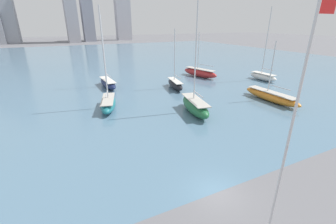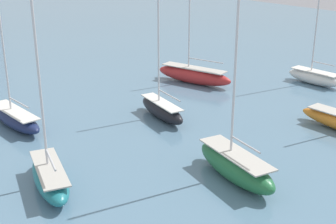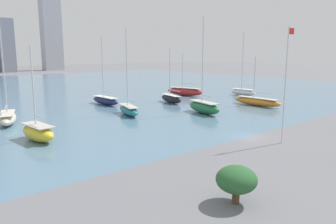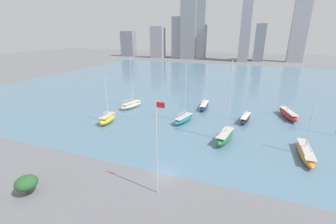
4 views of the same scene
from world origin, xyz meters
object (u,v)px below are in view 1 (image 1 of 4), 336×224
(sailboat_teal, at_px, (108,103))
(flag_pole, at_px, (291,130))
(sailboat_red, at_px, (200,73))
(sailboat_black, at_px, (175,84))
(sailboat_green, at_px, (195,106))
(sailboat_white, at_px, (263,76))
(sailboat_orange, at_px, (271,96))
(sailboat_navy, at_px, (108,83))

(sailboat_teal, bearing_deg, flag_pole, -65.21)
(flag_pole, relative_size, sailboat_red, 1.30)
(flag_pole, distance_m, sailboat_black, 34.92)
(flag_pole, xyz_separation_m, sailboat_black, (10.43, 32.72, -6.35))
(sailboat_green, distance_m, sailboat_red, 24.56)
(sailboat_white, xyz_separation_m, sailboat_orange, (-10.67, -11.54, -0.11))
(sailboat_red, bearing_deg, sailboat_navy, 163.93)
(flag_pole, bearing_deg, sailboat_red, 62.19)
(sailboat_green, bearing_deg, sailboat_teal, 157.10)
(sailboat_green, distance_m, sailboat_teal, 13.32)
(sailboat_white, height_order, sailboat_green, sailboat_green)
(sailboat_white, bearing_deg, sailboat_navy, 162.33)
(sailboat_navy, relative_size, sailboat_red, 1.33)
(sailboat_navy, relative_size, sailboat_green, 0.83)
(flag_pole, relative_size, sailboat_orange, 1.24)
(sailboat_teal, xyz_separation_m, sailboat_red, (25.18, 12.78, 0.10))
(sailboat_green, relative_size, sailboat_red, 1.60)
(sailboat_white, bearing_deg, sailboat_orange, -134.60)
(sailboat_orange, bearing_deg, sailboat_black, 127.35)
(sailboat_green, bearing_deg, sailboat_white, 33.36)
(sailboat_red, bearing_deg, flag_pole, -133.80)
(sailboat_red, bearing_deg, sailboat_black, -162.49)
(sailboat_navy, bearing_deg, sailboat_teal, -104.62)
(flag_pole, xyz_separation_m, sailboat_green, (6.85, 19.53, -6.15))
(sailboat_white, bearing_deg, sailboat_teal, -176.74)
(sailboat_black, height_order, sailboat_red, sailboat_black)
(flag_pole, bearing_deg, sailboat_navy, 92.35)
(sailboat_navy, relative_size, sailboat_white, 0.89)
(sailboat_navy, distance_m, sailboat_red, 22.55)
(sailboat_navy, xyz_separation_m, sailboat_red, (22.55, -0.03, 0.12))
(sailboat_green, bearing_deg, sailboat_orange, 6.94)
(flag_pole, height_order, sailboat_red, flag_pole)
(sailboat_black, distance_m, sailboat_orange, 17.92)
(flag_pole, height_order, sailboat_navy, sailboat_navy)
(sailboat_teal, bearing_deg, sailboat_orange, -2.06)
(sailboat_black, xyz_separation_m, sailboat_white, (21.70, -2.58, 0.02))
(sailboat_teal, bearing_deg, sailboat_navy, 94.24)
(flag_pole, xyz_separation_m, sailboat_white, (32.12, 30.13, -6.33))
(sailboat_navy, xyz_separation_m, sailboat_teal, (-2.62, -12.81, 0.03))
(flag_pole, relative_size, sailboat_green, 0.82)
(flag_pole, relative_size, sailboat_teal, 0.93)
(flag_pole, bearing_deg, sailboat_black, 72.32)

